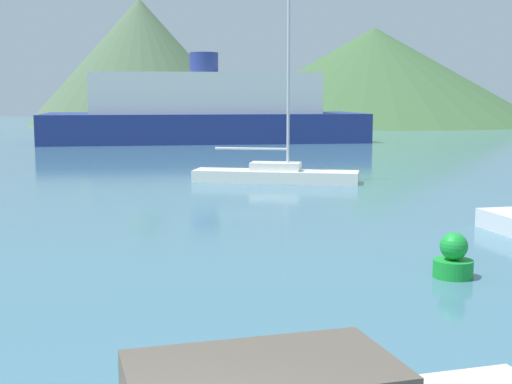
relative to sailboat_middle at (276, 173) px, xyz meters
name	(u,v)px	position (x,y,z in m)	size (l,w,h in m)	color
sailboat_middle	(276,173)	(0.00, 0.00, 0.00)	(7.03, 2.52, 9.14)	white
ferry_distant	(204,111)	(-5.61, 26.59, 1.95)	(25.84, 13.09, 6.91)	navy
buoy_marker	(453,259)	(3.52, -15.68, -0.02)	(0.79, 0.79, 0.91)	green
hill_west	(140,61)	(-17.47, 63.11, 7.56)	(28.69, 28.69, 15.91)	#4C6647
hill_central	(373,75)	(12.88, 65.78, 5.81)	(43.91, 43.91, 12.42)	#3D6038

